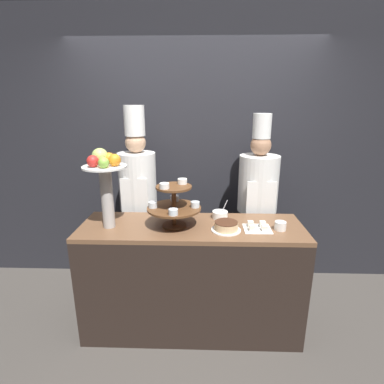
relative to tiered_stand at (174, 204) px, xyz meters
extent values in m
plane|color=#47423D|center=(0.14, -0.27, -1.14)|extent=(14.00, 14.00, 0.00)
cube|color=#232328|center=(0.14, 0.93, 0.26)|extent=(10.00, 0.06, 2.80)
cube|color=black|center=(0.14, 0.02, -0.68)|extent=(1.78, 0.57, 0.92)
cube|color=brown|center=(0.14, 0.02, -0.21)|extent=(1.78, 0.57, 0.03)
cylinder|color=brown|center=(0.00, 0.00, -0.18)|extent=(0.19, 0.19, 0.02)
cylinder|color=brown|center=(0.00, 0.00, -0.02)|extent=(0.04, 0.04, 0.33)
cylinder|color=brown|center=(0.00, 0.00, -0.04)|extent=(0.42, 0.42, 0.02)
cylinder|color=brown|center=(0.00, 0.00, 0.13)|extent=(0.28, 0.28, 0.02)
cylinder|color=silver|center=(0.16, 0.01, -0.01)|extent=(0.07, 0.07, 0.04)
cylinder|color=gold|center=(0.16, 0.01, -0.01)|extent=(0.06, 0.06, 0.03)
cylinder|color=silver|center=(-0.01, 0.16, -0.01)|extent=(0.07, 0.07, 0.04)
cylinder|color=green|center=(-0.01, 0.16, -0.01)|extent=(0.06, 0.06, 0.03)
cylinder|color=silver|center=(-0.16, -0.01, -0.01)|extent=(0.07, 0.07, 0.04)
cylinder|color=beige|center=(-0.16, -0.01, -0.01)|extent=(0.06, 0.06, 0.03)
cylinder|color=silver|center=(0.01, -0.16, -0.01)|extent=(0.07, 0.07, 0.04)
cylinder|color=red|center=(0.01, -0.16, -0.01)|extent=(0.06, 0.06, 0.03)
cylinder|color=white|center=(0.06, 0.07, 0.16)|extent=(0.07, 0.07, 0.04)
cylinder|color=white|center=(-0.06, -0.07, 0.16)|extent=(0.07, 0.07, 0.04)
cylinder|color=#B2ADA8|center=(-0.51, -0.02, 0.05)|extent=(0.09, 0.09, 0.48)
cylinder|color=white|center=(-0.51, -0.02, 0.29)|extent=(0.33, 0.33, 0.01)
sphere|color=orange|center=(-0.43, -0.03, 0.35)|extent=(0.09, 0.09, 0.09)
sphere|color=orange|center=(-0.50, 0.06, 0.34)|extent=(0.09, 0.09, 0.09)
sphere|color=#ADC160|center=(-0.56, 0.04, 0.36)|extent=(0.12, 0.12, 0.12)
sphere|color=red|center=(-0.58, -0.07, 0.35)|extent=(0.09, 0.09, 0.09)
sphere|color=#84B742|center=(-0.49, -0.10, 0.34)|extent=(0.08, 0.08, 0.08)
cylinder|color=white|center=(0.40, -0.07, -0.19)|extent=(0.23, 0.23, 0.01)
cylinder|color=#E0BC89|center=(0.40, -0.07, -0.15)|extent=(0.18, 0.18, 0.06)
cylinder|color=#472819|center=(0.40, -0.07, -0.12)|extent=(0.18, 0.18, 0.01)
cylinder|color=white|center=(0.82, -0.04, -0.16)|extent=(0.09, 0.09, 0.07)
cube|color=white|center=(0.65, -0.04, -0.19)|extent=(0.21, 0.19, 0.01)
cube|color=silver|center=(0.60, -0.08, -0.16)|extent=(0.04, 0.04, 0.04)
cube|color=silver|center=(0.70, -0.08, -0.16)|extent=(0.04, 0.04, 0.04)
cube|color=silver|center=(0.60, 0.00, -0.16)|extent=(0.04, 0.04, 0.04)
cube|color=silver|center=(0.70, 0.00, -0.16)|extent=(0.04, 0.04, 0.04)
cylinder|color=white|center=(0.37, 0.19, -0.16)|extent=(0.13, 0.13, 0.06)
cylinder|color=#BCBCC1|center=(0.41, 0.19, -0.08)|extent=(0.05, 0.01, 0.11)
cube|color=#38332D|center=(-0.40, 0.56, -0.69)|extent=(0.27, 0.15, 0.90)
cylinder|color=white|center=(-0.40, 0.56, 0.03)|extent=(0.36, 0.36, 0.54)
cube|color=white|center=(-0.40, 0.40, -0.08)|extent=(0.25, 0.01, 0.35)
sphere|color=tan|center=(-0.40, 0.56, 0.40)|extent=(0.19, 0.19, 0.19)
cylinder|color=white|center=(-0.40, 0.56, 0.60)|extent=(0.19, 0.19, 0.27)
cube|color=black|center=(0.75, 0.56, -0.70)|extent=(0.28, 0.15, 0.89)
cylinder|color=white|center=(0.75, 0.56, 0.02)|extent=(0.38, 0.38, 0.54)
cube|color=white|center=(0.75, 0.39, -0.09)|extent=(0.26, 0.01, 0.34)
sphere|color=#A37556|center=(0.75, 0.56, 0.38)|extent=(0.19, 0.19, 0.19)
cylinder|color=white|center=(0.75, 0.56, 0.55)|extent=(0.16, 0.16, 0.22)
camera|label=1|loc=(0.21, -2.20, 0.75)|focal=28.00mm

